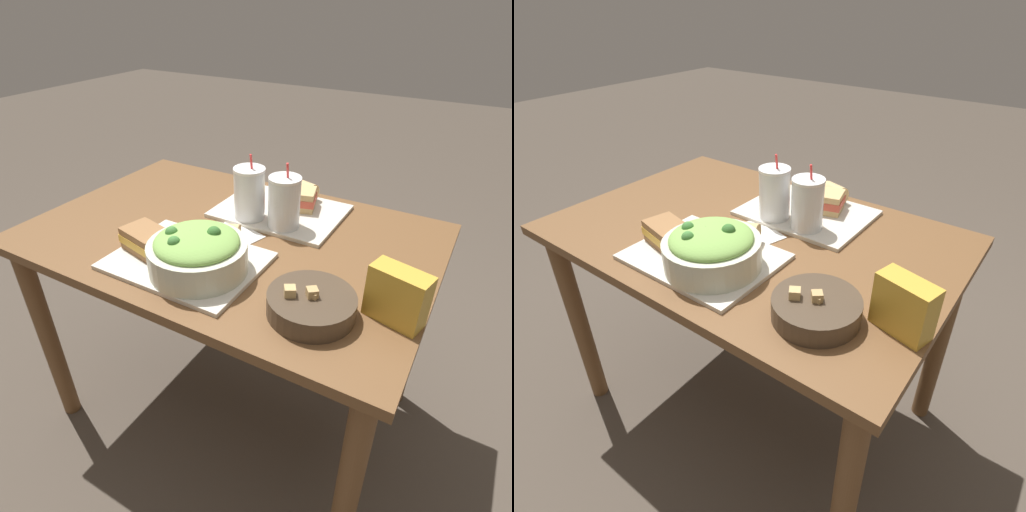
% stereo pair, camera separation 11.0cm
% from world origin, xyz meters
% --- Properties ---
extents(ground_plane, '(12.00, 12.00, 0.00)m').
position_xyz_m(ground_plane, '(0.00, 0.00, 0.00)').
color(ground_plane, '#4C4238').
extents(dining_table, '(1.21, 0.81, 0.78)m').
position_xyz_m(dining_table, '(0.00, 0.00, 0.66)').
color(dining_table, brown).
rests_on(dining_table, ground_plane).
extents(tray_near, '(0.40, 0.30, 0.01)m').
position_xyz_m(tray_near, '(-0.01, -0.20, 0.78)').
color(tray_near, beige).
rests_on(tray_near, dining_table).
extents(tray_far, '(0.40, 0.30, 0.01)m').
position_xyz_m(tray_far, '(0.07, 0.20, 0.78)').
color(tray_far, beige).
rests_on(tray_far, dining_table).
extents(salad_bowl, '(0.26, 0.26, 0.12)m').
position_xyz_m(salad_bowl, '(0.05, -0.22, 0.84)').
color(salad_bowl, beige).
rests_on(salad_bowl, tray_near).
extents(soup_bowl, '(0.20, 0.20, 0.07)m').
position_xyz_m(soup_bowl, '(0.37, -0.23, 0.81)').
color(soup_bowl, '#473828').
rests_on(soup_bowl, dining_table).
extents(sandwich_near, '(0.15, 0.12, 0.06)m').
position_xyz_m(sandwich_near, '(-0.13, -0.21, 0.82)').
color(sandwich_near, olive).
rests_on(sandwich_near, tray_near).
extents(baguette_near, '(0.12, 0.10, 0.06)m').
position_xyz_m(baguette_near, '(0.03, -0.08, 0.82)').
color(baguette_near, tan).
rests_on(baguette_near, tray_near).
extents(sandwich_far, '(0.16, 0.13, 0.06)m').
position_xyz_m(sandwich_far, '(0.10, 0.24, 0.82)').
color(sandwich_far, tan).
rests_on(sandwich_far, tray_far).
extents(baguette_far, '(0.09, 0.08, 0.06)m').
position_xyz_m(baguette_far, '(0.11, 0.31, 0.82)').
color(baguette_far, tan).
rests_on(baguette_far, tray_far).
extents(drink_cup_dark, '(0.10, 0.10, 0.21)m').
position_xyz_m(drink_cup_dark, '(0.01, 0.10, 0.87)').
color(drink_cup_dark, silver).
rests_on(drink_cup_dark, tray_far).
extents(drink_cup_red, '(0.10, 0.10, 0.20)m').
position_xyz_m(drink_cup_red, '(0.13, 0.10, 0.86)').
color(drink_cup_red, silver).
rests_on(drink_cup_red, tray_far).
extents(chip_bag, '(0.14, 0.09, 0.13)m').
position_xyz_m(chip_bag, '(0.53, -0.15, 0.84)').
color(chip_bag, gold).
rests_on(chip_bag, dining_table).
extents(napkin_folded, '(0.18, 0.15, 0.00)m').
position_xyz_m(napkin_folded, '(0.02, -0.00, 0.78)').
color(napkin_folded, white).
rests_on(napkin_folded, dining_table).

